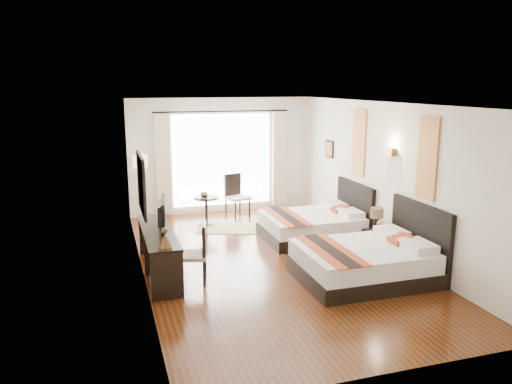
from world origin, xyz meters
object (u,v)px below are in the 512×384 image
object	(u,v)px
console_desk	(159,252)
fruit_bowl	(204,195)
desk_chair	(194,265)
nightstand	(377,243)
window_chair	(237,204)
bed_far	(315,224)
vase	(380,227)
side_table	(206,211)
floor_lamp	(140,166)
table_lamp	(377,214)
bed_near	(368,260)
television	(158,214)

from	to	relation	value
console_desk	fruit_bowl	world-z (taller)	console_desk
desk_chair	nightstand	bearing A→B (deg)	-159.94
window_chair	bed_far	bearing A→B (deg)	8.92
bed_far	console_desk	xyz separation A→B (m)	(-3.30, -1.04, 0.09)
nightstand	console_desk	distance (m)	3.99
nightstand	vase	xyz separation A→B (m)	(-0.02, -0.10, 0.33)
side_table	window_chair	bearing A→B (deg)	26.21
floor_lamp	side_table	world-z (taller)	floor_lamp
fruit_bowl	table_lamp	bearing A→B (deg)	-47.76
bed_far	floor_lamp	xyz separation A→B (m)	(-3.31, 2.11, 1.04)
bed_near	bed_far	size ratio (longest dim) A/B	1.07
desk_chair	fruit_bowl	distance (m)	3.41
floor_lamp	television	bearing A→B (deg)	-89.44
bed_far	table_lamp	size ratio (longest dim) A/B	5.12
nightstand	console_desk	xyz separation A→B (m)	(-3.98, 0.25, 0.15)
bed_far	vase	xyz separation A→B (m)	(0.66, -1.38, 0.27)
table_lamp	vase	bearing A→B (deg)	-97.15
television	floor_lamp	world-z (taller)	floor_lamp
console_desk	desk_chair	world-z (taller)	desk_chair
desk_chair	bed_far	bearing A→B (deg)	-135.50
vase	bed_near	bearing A→B (deg)	-129.43
nightstand	television	xyz separation A→B (m)	(-3.96, 0.34, 0.78)
side_table	floor_lamp	bearing A→B (deg)	162.31
side_table	bed_near	bearing A→B (deg)	-64.58
table_lamp	desk_chair	bearing A→B (deg)	-174.07
table_lamp	window_chair	distance (m)	3.79
fruit_bowl	television	bearing A→B (deg)	-116.33
floor_lamp	desk_chair	bearing A→B (deg)	-82.33
floor_lamp	window_chair	bearing A→B (deg)	-0.80
bed_far	table_lamp	distance (m)	1.48
nightstand	side_table	distance (m)	3.94
console_desk	nightstand	bearing A→B (deg)	-3.53
bed_far	table_lamp	world-z (taller)	bed_far
television	floor_lamp	bearing A→B (deg)	7.83
console_desk	side_table	world-z (taller)	console_desk
floor_lamp	nightstand	bearing A→B (deg)	-40.40
table_lamp	floor_lamp	bearing A→B (deg)	140.07
vase	side_table	xyz separation A→B (m)	(-2.59, 3.05, -0.24)
side_table	fruit_bowl	xyz separation A→B (m)	(-0.04, 0.02, 0.35)
bed_near	bed_far	bearing A→B (deg)	88.38
nightstand	desk_chair	bearing A→B (deg)	-174.95
bed_near	vase	bearing A→B (deg)	50.57
nightstand	side_table	size ratio (longest dim) A/B	0.74
bed_near	table_lamp	distance (m)	1.35
nightstand	television	world-z (taller)	television
fruit_bowl	nightstand	bearing A→B (deg)	-48.31
side_table	fruit_bowl	world-z (taller)	fruit_bowl
nightstand	table_lamp	size ratio (longest dim) A/B	1.23
vase	desk_chair	bearing A→B (deg)	-176.56
console_desk	fruit_bowl	size ratio (longest dim) A/B	11.35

